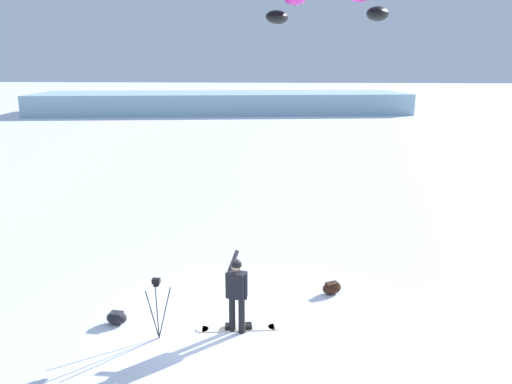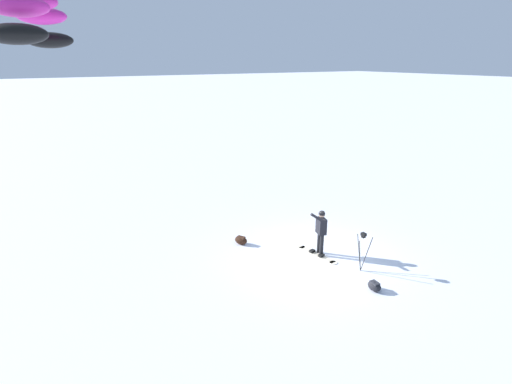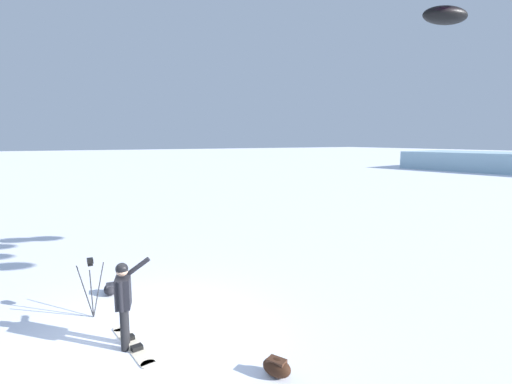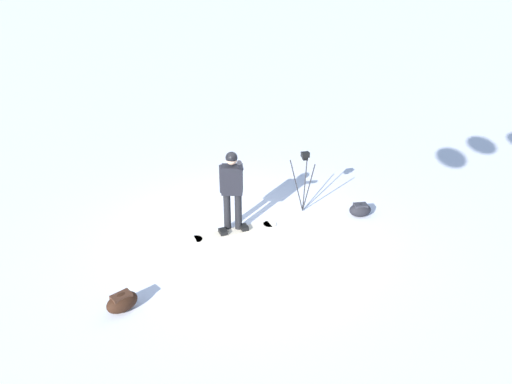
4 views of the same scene
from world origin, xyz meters
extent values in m
plane|color=white|center=(0.00, 0.00, 0.00)|extent=(300.00, 300.00, 0.00)
cylinder|color=black|center=(0.26, 0.07, 0.40)|extent=(0.14, 0.14, 0.80)
cylinder|color=black|center=(0.33, 0.28, 0.40)|extent=(0.14, 0.14, 0.80)
cube|color=black|center=(0.29, 0.17, 1.09)|extent=(0.36, 0.46, 0.57)
sphere|color=tan|center=(0.29, 0.17, 1.51)|extent=(0.22, 0.22, 0.22)
sphere|color=black|center=(0.29, 0.17, 1.54)|extent=(0.23, 0.23, 0.23)
cylinder|color=black|center=(0.01, 0.07, 1.48)|extent=(0.52, 0.23, 0.40)
cylinder|color=black|center=(0.37, 0.36, 1.09)|extent=(0.09, 0.09, 0.57)
cube|color=beige|center=(0.17, 0.19, 0.01)|extent=(0.48, 1.59, 0.02)
cylinder|color=beige|center=(0.28, -0.58, 0.01)|extent=(0.27, 0.27, 0.02)
cylinder|color=beige|center=(0.06, 0.96, 0.01)|extent=(0.27, 0.27, 0.02)
cube|color=black|center=(0.20, -0.03, 0.06)|extent=(0.22, 0.17, 0.08)
cube|color=black|center=(0.14, 0.41, 0.06)|extent=(0.22, 0.17, 0.08)
ellipsoid|color=black|center=(-7.96, 0.67, 7.11)|extent=(1.41, 1.01, 0.44)
ellipsoid|color=black|center=(-1.71, 2.33, 0.15)|extent=(0.51, 0.59, 0.31)
cube|color=#402618|center=(-1.71, 2.33, 0.26)|extent=(0.30, 0.35, 0.08)
cylinder|color=#262628|center=(0.71, -1.28, 0.59)|extent=(0.07, 0.33, 1.19)
cylinder|color=#262628|center=(0.54, -1.48, 0.59)|extent=(0.31, 0.14, 1.19)
cylinder|color=#262628|center=(0.82, -1.50, 0.59)|extent=(0.30, 0.18, 1.19)
cube|color=black|center=(0.68, -1.43, 1.21)|extent=(0.10, 0.10, 0.06)
cube|color=black|center=(0.68, -1.43, 1.29)|extent=(0.12, 0.16, 0.10)
ellipsoid|color=black|center=(0.16, -2.51, 0.14)|extent=(0.36, 0.49, 0.28)
cube|color=#2C2C33|center=(0.16, -2.51, 0.24)|extent=(0.22, 0.29, 0.08)
camera|label=1|loc=(9.99, 1.32, 5.57)|focal=35.40mm
camera|label=2|loc=(-8.36, -9.77, 6.64)|focal=28.46mm
camera|label=3|loc=(1.39, 7.06, 3.89)|focal=25.93mm
camera|label=4|loc=(-7.99, 1.79, 4.99)|focal=34.19mm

